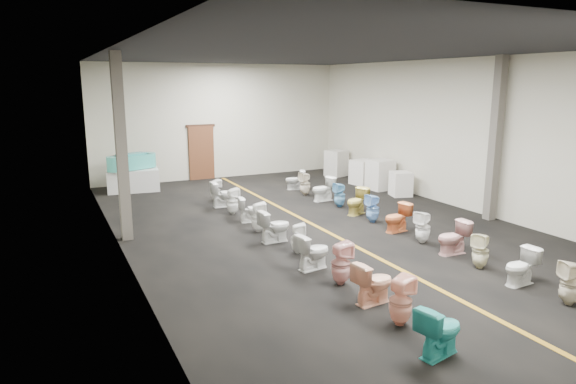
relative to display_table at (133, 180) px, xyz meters
name	(u,v)px	position (x,y,z in m)	size (l,w,h in m)	color
floor	(316,226)	(3.66, -6.75, -0.39)	(16.00, 16.00, 0.00)	black
ceiling	(318,53)	(3.66, -6.75, 4.11)	(16.00, 16.00, 0.00)	black
wall_back	(220,122)	(3.66, 1.25, 1.86)	(10.00, 10.00, 0.00)	#BAB69F
wall_left	(116,154)	(-1.34, -6.75, 1.86)	(16.00, 16.00, 0.00)	#BAB69F
wall_right	(462,134)	(8.66, -6.75, 1.86)	(16.00, 16.00, 0.00)	#BAB69F
aisle_stripe	(316,226)	(3.66, -6.75, -0.39)	(0.12, 15.60, 0.01)	#936715
back_door	(201,153)	(2.86, 1.19, 0.66)	(1.00, 0.10, 2.10)	#562D19
door_frame	(200,126)	(2.86, 1.20, 1.73)	(1.15, 0.08, 0.10)	#331C11
column_left	(121,148)	(-1.09, -5.75, 1.86)	(0.25, 0.25, 4.50)	#59544C
column_right	(495,140)	(8.41, -8.25, 1.86)	(0.25, 0.25, 4.50)	#59544C
display_table	(133,180)	(0.00, 0.00, 0.00)	(1.75, 0.88, 0.78)	silver
bathtub	(132,161)	(0.00, 0.00, 0.68)	(1.76, 1.15, 0.55)	teal
appliance_crate_a	(401,184)	(8.06, -4.71, 0.02)	(0.64, 0.64, 0.82)	white
appliance_crate_b	(380,175)	(8.06, -3.53, 0.15)	(0.78, 0.78, 1.07)	silver
appliance_crate_c	(364,172)	(8.06, -2.48, 0.07)	(0.81, 0.81, 0.92)	silver
appliance_crate_d	(336,163)	(8.06, -0.48, 0.14)	(0.73, 0.73, 1.05)	beige
toilet_left_0	(440,330)	(2.02, -13.35, -0.01)	(0.43, 0.75, 0.76)	teal
toilet_left_1	(401,301)	(2.11, -12.37, 0.02)	(0.37, 0.38, 0.82)	#FBB29A
toilet_left_2	(373,282)	(2.20, -11.49, -0.01)	(0.43, 0.75, 0.76)	#FEB793
toilet_left_3	(341,263)	(2.14, -10.51, 0.03)	(0.38, 0.39, 0.84)	#DFA39E
toilet_left_4	(313,251)	(2.05, -9.55, -0.01)	(0.42, 0.74, 0.76)	silver
toilet_left_5	(298,238)	(2.22, -8.53, -0.04)	(0.31, 0.32, 0.70)	white
toilet_left_6	(275,226)	(2.10, -7.53, 0.00)	(0.44, 0.77, 0.78)	silver
toilet_left_7	(258,217)	(2.07, -6.57, 0.00)	(0.35, 0.36, 0.78)	white
toilet_left_8	(251,210)	(2.25, -5.60, -0.04)	(0.39, 0.68, 0.70)	white
toilet_left_9	(233,201)	(2.09, -4.57, 0.00)	(0.35, 0.36, 0.78)	white
toilet_left_10	(224,194)	(2.14, -3.58, 0.01)	(0.44, 0.78, 0.79)	white
toilet_left_11	(216,190)	(2.17, -2.71, -0.04)	(0.32, 0.32, 0.70)	white
toilet_right_0	(571,283)	(5.24, -13.02, 0.01)	(0.36, 0.36, 0.79)	beige
toilet_right_1	(521,267)	(5.21, -12.02, -0.03)	(0.40, 0.70, 0.72)	white
toilet_right_2	(481,251)	(5.20, -11.02, -0.01)	(0.34, 0.35, 0.76)	#EDE7BF
toilet_right_3	(453,238)	(5.32, -10.10, -0.01)	(0.43, 0.75, 0.76)	#D59C99
toilet_right_4	(423,227)	(5.26, -9.16, 0.00)	(0.35, 0.36, 0.79)	white
toilet_right_5	(397,218)	(5.29, -8.13, -0.02)	(0.42, 0.73, 0.74)	orange
toilet_right_6	(373,208)	(5.25, -7.10, 0.01)	(0.36, 0.36, 0.79)	#7EB3ED
toilet_right_7	(357,202)	(5.33, -6.18, 0.00)	(0.43, 0.76, 0.77)	#CDB851
toilet_right_8	(340,195)	(5.36, -5.19, -0.01)	(0.34, 0.35, 0.76)	#64A5D1
toilet_right_9	(323,189)	(5.31, -4.23, 0.00)	(0.44, 0.77, 0.78)	white
toilet_right_10	(305,184)	(5.18, -3.21, 0.01)	(0.36, 0.36, 0.79)	beige
toilet_right_11	(295,180)	(5.29, -2.23, -0.04)	(0.39, 0.69, 0.70)	silver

